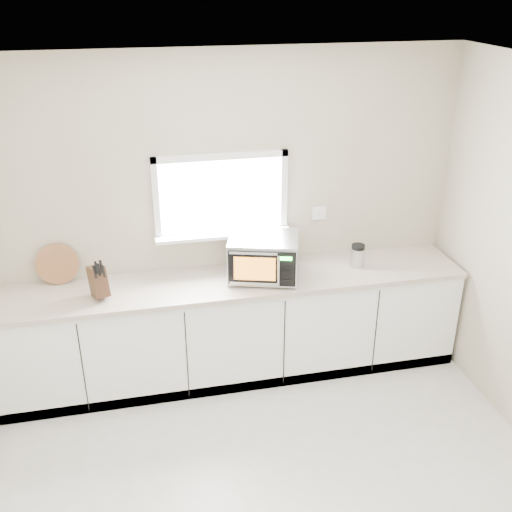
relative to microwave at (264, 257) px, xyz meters
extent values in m
cube|color=#C2B29A|center=(-0.29, 0.32, 0.24)|extent=(4.00, 0.02, 2.70)
cube|color=white|center=(-0.29, 0.31, 0.44)|extent=(1.00, 0.02, 0.60)
cube|color=white|center=(-0.29, 0.24, 0.12)|extent=(1.12, 0.16, 0.03)
cube|color=white|center=(-0.29, 0.29, 0.77)|extent=(1.10, 0.04, 0.05)
cube|color=white|center=(-0.29, 0.29, 0.12)|extent=(1.10, 0.04, 0.05)
cube|color=white|center=(-0.81, 0.29, 0.44)|extent=(0.05, 0.04, 0.70)
cube|color=white|center=(0.24, 0.29, 0.44)|extent=(0.05, 0.04, 0.70)
cube|color=white|center=(0.56, 0.31, 0.21)|extent=(0.12, 0.01, 0.12)
cube|color=white|center=(-0.29, 0.02, -0.67)|extent=(3.92, 0.60, 0.88)
cube|color=beige|center=(-0.29, 0.01, -0.21)|extent=(3.92, 0.64, 0.04)
cylinder|color=black|center=(-0.27, -0.08, -0.18)|extent=(0.03, 0.03, 0.02)
cylinder|color=black|center=(-0.17, 0.23, -0.18)|extent=(0.03, 0.03, 0.02)
cylinder|color=black|center=(0.17, -0.22, -0.18)|extent=(0.03, 0.03, 0.02)
cylinder|color=black|center=(0.27, 0.10, -0.18)|extent=(0.03, 0.03, 0.02)
cube|color=#B4B7BC|center=(0.00, 0.01, 0.00)|extent=(0.65, 0.56, 0.33)
cube|color=black|center=(-0.06, -0.20, 0.00)|extent=(0.51, 0.16, 0.29)
cube|color=orange|center=(-0.12, -0.19, 0.00)|extent=(0.31, 0.10, 0.20)
cylinder|color=silver|center=(0.06, -0.26, 0.00)|extent=(0.02, 0.02, 0.26)
cube|color=black|center=(0.12, -0.26, 0.00)|extent=(0.13, 0.04, 0.28)
cube|color=#19FF33|center=(0.12, -0.26, 0.09)|extent=(0.09, 0.03, 0.03)
cube|color=silver|center=(0.00, 0.01, 0.17)|extent=(0.65, 0.56, 0.01)
cube|color=#49301A|center=(-1.31, -0.05, -0.05)|extent=(0.18, 0.25, 0.27)
cube|color=black|center=(-1.32, -0.11, 0.06)|extent=(0.03, 0.05, 0.10)
cube|color=black|center=(-1.29, -0.10, 0.07)|extent=(0.03, 0.05, 0.10)
cube|color=black|center=(-1.26, -0.09, 0.05)|extent=(0.03, 0.05, 0.10)
cube|color=black|center=(-1.30, -0.11, 0.09)|extent=(0.03, 0.05, 0.10)
cube|color=black|center=(-1.27, -0.09, 0.09)|extent=(0.03, 0.05, 0.10)
cylinder|color=#96593A|center=(-1.63, 0.26, -0.02)|extent=(0.34, 0.08, 0.33)
cylinder|color=#B4B7BC|center=(0.83, 0.03, -0.10)|extent=(0.13, 0.13, 0.16)
cylinder|color=black|center=(0.83, 0.03, 0.00)|extent=(0.13, 0.13, 0.04)
camera|label=1|loc=(-1.00, -4.25, 2.08)|focal=42.00mm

